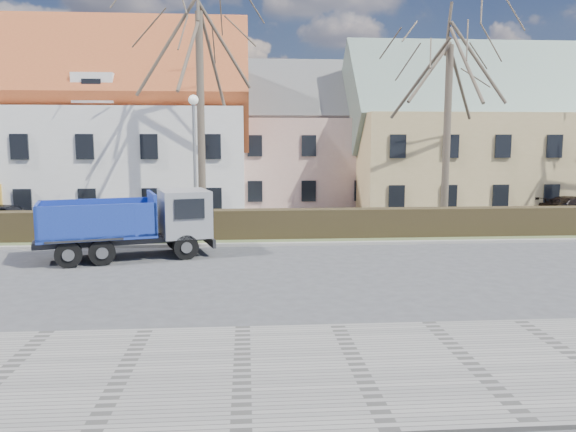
{
  "coord_description": "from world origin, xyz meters",
  "views": [
    {
      "loc": [
        0.11,
        -18.71,
        4.37
      ],
      "look_at": [
        1.67,
        2.02,
        1.6
      ],
      "focal_mm": 35.0,
      "sensor_mm": 36.0,
      "label": 1
    }
  ],
  "objects": [
    {
      "name": "building_pink",
      "position": [
        4.0,
        20.0,
        4.0
      ],
      "size": [
        10.8,
        8.8,
        8.0
      ],
      "primitive_type": null,
      "color": "#CA9E8F",
      "rests_on": "ground"
    },
    {
      "name": "building_yellow",
      "position": [
        16.0,
        17.0,
        4.25
      ],
      "size": [
        18.8,
        10.8,
        8.5
      ],
      "primitive_type": null,
      "color": "tan",
      "rests_on": "ground"
    },
    {
      "name": "parked_car_b",
      "position": [
        18.68,
        11.43,
        0.65
      ],
      "size": [
        4.85,
        3.05,
        1.31
      ],
      "primitive_type": "imported",
      "rotation": [
        0.0,
        0.0,
        1.86
      ],
      "color": "black",
      "rests_on": "ground"
    },
    {
      "name": "dump_truck",
      "position": [
        -4.56,
        2.41,
        1.3
      ],
      "size": [
        6.92,
        4.1,
        2.6
      ],
      "primitive_type": null,
      "rotation": [
        0.0,
        0.0,
        0.28
      ],
      "color": "navy",
      "rests_on": "ground"
    },
    {
      "name": "parked_car_a",
      "position": [
        -11.58,
        9.59,
        0.68
      ],
      "size": [
        4.26,
        2.6,
        1.36
      ],
      "primitive_type": "imported",
      "rotation": [
        0.0,
        0.0,
        1.3
      ],
      "color": "black",
      "rests_on": "ground"
    },
    {
      "name": "tree_1",
      "position": [
        -2.0,
        8.5,
        6.33
      ],
      "size": [
        9.2,
        9.2,
        12.65
      ],
      "primitive_type": null,
      "color": "#4D4235",
      "rests_on": "ground"
    },
    {
      "name": "cart_frame",
      "position": [
        -7.04,
        3.75,
        0.32
      ],
      "size": [
        0.73,
        0.47,
        0.64
      ],
      "primitive_type": null,
      "rotation": [
        0.0,
        0.0,
        -0.1
      ],
      "color": "silver",
      "rests_on": "ground"
    },
    {
      "name": "streetlight",
      "position": [
        -2.2,
        7.0,
        3.26
      ],
      "size": [
        0.51,
        0.51,
        6.51
      ],
      "primitive_type": null,
      "color": "gray",
      "rests_on": "ground"
    },
    {
      "name": "building_white",
      "position": [
        -13.0,
        16.0,
        4.75
      ],
      "size": [
        26.8,
        10.8,
        9.5
      ],
      "primitive_type": null,
      "color": "silver",
      "rests_on": "ground"
    },
    {
      "name": "tree_2",
      "position": [
        10.0,
        8.5,
        5.5
      ],
      "size": [
        8.0,
        8.0,
        11.0
      ],
      "primitive_type": null,
      "color": "#4D4235",
      "rests_on": "ground"
    },
    {
      "name": "hedge",
      "position": [
        0.0,
        6.0,
        0.65
      ],
      "size": [
        60.0,
        0.9,
        1.3
      ],
      "primitive_type": "cube",
      "color": "black",
      "rests_on": "ground"
    },
    {
      "name": "sidewalk_near",
      "position": [
        0.0,
        -8.5,
        0.04
      ],
      "size": [
        80.0,
        5.0,
        0.08
      ],
      "primitive_type": "cube",
      "color": "gray",
      "rests_on": "ground"
    },
    {
      "name": "ground",
      "position": [
        0.0,
        0.0,
        0.0
      ],
      "size": [
        120.0,
        120.0,
        0.0
      ],
      "primitive_type": "plane",
      "color": "#3E3E40"
    },
    {
      "name": "curb_far",
      "position": [
        0.0,
        4.6,
        0.06
      ],
      "size": [
        80.0,
        0.3,
        0.12
      ],
      "primitive_type": "cube",
      "color": "gray",
      "rests_on": "ground"
    },
    {
      "name": "grass_strip",
      "position": [
        0.0,
        6.2,
        0.05
      ],
      "size": [
        80.0,
        3.0,
        0.1
      ],
      "primitive_type": "cube",
      "color": "#46542F",
      "rests_on": "ground"
    }
  ]
}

